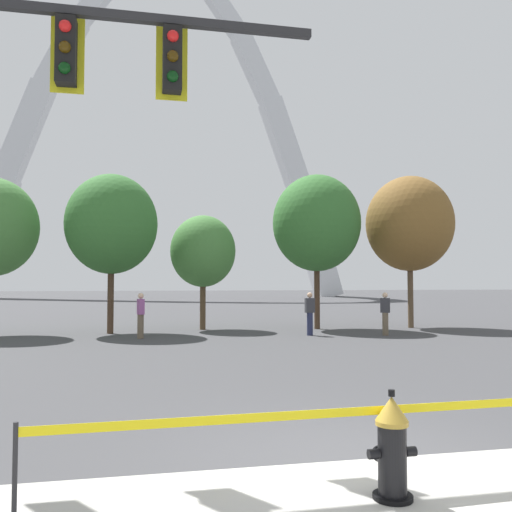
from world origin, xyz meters
TOP-DOWN VIEW (x-y plane):
  - ground_plane at (0.00, 0.00)m, footprint 240.00×240.00m
  - fire_hydrant at (-0.00, -1.04)m, footprint 0.46×0.48m
  - caution_tape_barrier at (-0.25, -0.92)m, footprint 5.97×0.22m
  - monument_arch at (0.00, 66.51)m, footprint 49.77×3.20m
  - tree_left_mid at (-3.44, 15.89)m, footprint 3.52×3.52m
  - tree_center_left at (0.22, 16.91)m, footprint 2.73×2.73m
  - tree_center_right at (4.99, 16.24)m, footprint 3.74×3.74m
  - tree_right_mid at (9.16, 15.99)m, footprint 3.78×3.78m
  - pedestrian_walking_left at (6.60, 13.07)m, footprint 0.39×0.35m
  - pedestrian_standing_center at (3.85, 13.63)m, footprint 0.35×0.22m
  - pedestrian_walking_right at (-2.30, 13.80)m, footprint 0.27×0.38m

SIDE VIEW (x-z plane):
  - ground_plane at x=0.00m, z-range 0.00..0.00m
  - fire_hydrant at x=0.00m, z-range -0.03..0.96m
  - caution_tape_barrier at x=-0.25m, z-range 0.18..1.03m
  - pedestrian_walking_left at x=6.60m, z-range 0.02..1.61m
  - pedestrian_standing_center at x=3.85m, z-range 0.02..1.61m
  - pedestrian_walking_right at x=-2.30m, z-range 0.02..1.61m
  - tree_center_left at x=0.22m, z-range 0.87..5.64m
  - tree_left_mid at x=-3.44m, z-range 1.13..7.29m
  - tree_center_right at x=4.99m, z-range 1.21..7.75m
  - tree_right_mid at x=9.16m, z-range 1.22..7.83m
  - monument_arch at x=0.00m, z-range -2.97..43.36m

